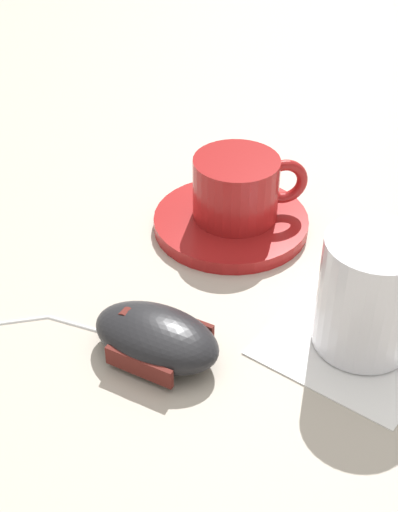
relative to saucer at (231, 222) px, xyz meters
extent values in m
plane|color=#B2A899|center=(-0.06, -0.06, -0.01)|extent=(3.00, 3.00, 0.00)
cylinder|color=maroon|center=(0.00, 0.00, 0.00)|extent=(0.14, 0.14, 0.01)
cylinder|color=maroon|center=(0.01, 0.00, 0.03)|extent=(0.08, 0.08, 0.06)
torus|color=maroon|center=(0.04, -0.03, 0.04)|extent=(0.04, 0.04, 0.04)
ellipsoid|color=black|center=(-0.16, -0.07, 0.01)|extent=(0.08, 0.11, 0.03)
cylinder|color=#591E19|center=(-0.17, -0.04, 0.02)|extent=(0.01, 0.01, 0.01)
cube|color=#591E19|center=(-0.19, -0.07, 0.01)|extent=(0.02, 0.05, 0.02)
cube|color=#591E19|center=(-0.14, -0.06, 0.01)|extent=(0.02, 0.05, 0.02)
cylinder|color=white|center=(-0.18, 0.01, 0.00)|extent=(0.02, 0.04, 0.00)
cylinder|color=white|center=(-0.21, 0.04, 0.00)|extent=(0.04, 0.03, 0.00)
sphere|color=white|center=(-0.18, -0.01, 0.00)|extent=(0.00, 0.00, 0.00)
sphere|color=white|center=(-0.19, 0.03, 0.00)|extent=(0.00, 0.00, 0.00)
cube|color=white|center=(-0.06, -0.17, 0.00)|extent=(0.13, 0.13, 0.00)
cylinder|color=silver|center=(-0.05, -0.17, 0.04)|extent=(0.07, 0.07, 0.09)
camera|label=1|loc=(-0.43, -0.34, 0.37)|focal=50.00mm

